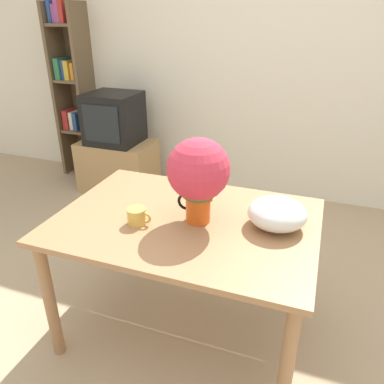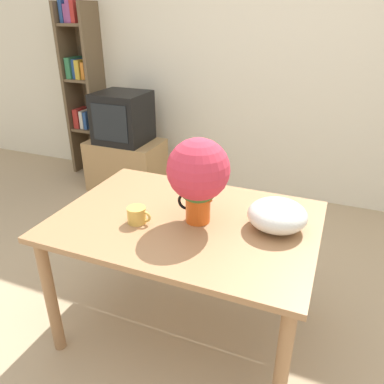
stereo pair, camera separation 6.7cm
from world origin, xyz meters
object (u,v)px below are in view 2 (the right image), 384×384
white_bowl (277,215)px  tv_set (123,117)px  flower_vase (198,175)px  coffee_mug (137,215)px

white_bowl → tv_set: 2.29m
flower_vase → white_bowl: flower_vase is taller
flower_vase → coffee_mug: flower_vase is taller
coffee_mug → white_bowl: size_ratio=0.44×
white_bowl → coffee_mug: bearing=-162.3°
white_bowl → flower_vase: bearing=-168.5°
white_bowl → tv_set: bearing=140.2°
tv_set → flower_vase: bearing=-48.0°
coffee_mug → tv_set: tv_set is taller
flower_vase → tv_set: size_ratio=0.89×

